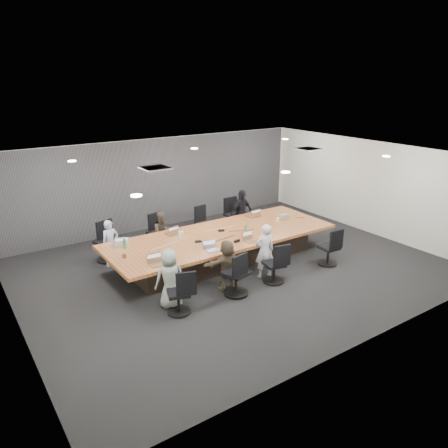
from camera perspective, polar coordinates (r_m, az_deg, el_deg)
floor at (r=11.09m, az=1.17°, el=-5.70°), size 10.00×8.00×0.00m
ceiling at (r=10.24m, az=1.27°, el=8.70°), size 10.00×8.00×0.00m
wall_back at (r=13.92m, az=-8.38°, el=5.34°), size 10.00×0.00×2.80m
wall_front at (r=7.89m, az=18.35°, el=-6.16°), size 10.00×0.00×2.80m
wall_left at (r=8.86m, az=-26.30°, el=-4.42°), size 0.00×8.00×2.80m
wall_right at (r=13.98m, az=18.25°, el=4.64°), size 0.00×8.00×2.80m
curtain at (r=13.85m, az=-8.23°, el=5.27°), size 9.80×0.04×2.80m
conference_table at (r=11.31m, az=-0.28°, el=-2.98°), size 6.00×2.20×0.74m
chair_0 at (r=11.72m, az=-15.12°, el=-2.67°), size 0.73×0.73×0.87m
chair_1 at (r=12.23m, az=-8.71°, el=-1.52°), size 0.62×0.62×0.79m
chair_2 at (r=12.91m, az=-2.70°, el=-0.35°), size 0.54×0.54×0.73m
chair_3 at (r=13.47m, az=1.36°, el=0.83°), size 0.60×0.60×0.88m
chair_4 at (r=8.97m, az=-5.97°, el=-9.39°), size 0.65×0.65×0.75m
chair_5 at (r=9.62m, az=1.59°, el=-6.90°), size 0.70×0.70×0.86m
chair_6 at (r=10.25m, az=6.53°, el=-5.60°), size 0.61×0.61×0.77m
chair_7 at (r=11.43m, az=13.48°, el=-3.35°), size 0.55×0.55×0.78m
person_0 at (r=11.35m, az=-14.59°, el=-2.46°), size 0.46×0.32×1.20m
laptop_0 at (r=10.81m, az=-13.65°, el=-2.61°), size 0.38×0.30×0.02m
person_1 at (r=11.87m, az=-8.02°, el=-1.13°), size 0.60×0.48×1.17m
laptop_1 at (r=11.35m, az=-6.82°, el=-1.15°), size 0.37×0.29×0.02m
person_3 at (r=13.12m, az=2.26°, el=1.51°), size 0.85×0.43×1.40m
laptop_3 at (r=12.69m, az=3.73°, el=1.12°), size 0.36×0.25×0.02m
person_4 at (r=9.13m, az=-7.08°, el=-7.05°), size 0.69×0.51×1.28m
laptop_4 at (r=9.53m, az=-8.63°, el=-5.24°), size 0.36×0.25×0.02m
person_5 at (r=9.81m, az=0.40°, el=-5.34°), size 1.11×0.43×1.17m
laptop_5 at (r=10.17m, az=-1.36°, el=-3.44°), size 0.36×0.27×0.02m
person_6 at (r=10.38m, az=5.34°, el=-3.52°), size 0.55×0.43×1.34m
laptop_6 at (r=10.75m, az=3.50°, el=-2.21°), size 0.32×0.23×0.02m
bottle_green_left at (r=10.51m, az=-12.85°, el=-2.52°), size 0.09×0.09×0.24m
bottle_green_right at (r=11.17m, az=2.87°, el=-0.73°), size 0.09×0.09×0.25m
bottle_clear at (r=10.86m, az=-5.81°, el=-1.48°), size 0.08×0.08×0.22m
cup_white_far at (r=11.19m, az=-5.47°, el=-1.20°), size 0.08×0.08×0.09m
cup_white_near at (r=12.24m, az=7.03°, el=0.56°), size 0.11×0.11×0.11m
mug_brown at (r=10.00m, az=-12.89°, el=-4.08°), size 0.11×0.11×0.10m
mic_left at (r=10.70m, az=-3.39°, el=-2.28°), size 0.18×0.16×0.03m
mic_right at (r=11.42m, az=-0.37°, el=-0.84°), size 0.18×0.15×0.03m
stapler at (r=10.66m, az=1.70°, el=-2.23°), size 0.17×0.06×0.06m
canvas_bag at (r=12.46m, az=7.79°, el=0.94°), size 0.27×0.18×0.14m
snack_packet at (r=12.70m, az=9.94°, el=0.93°), size 0.19×0.14×0.04m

